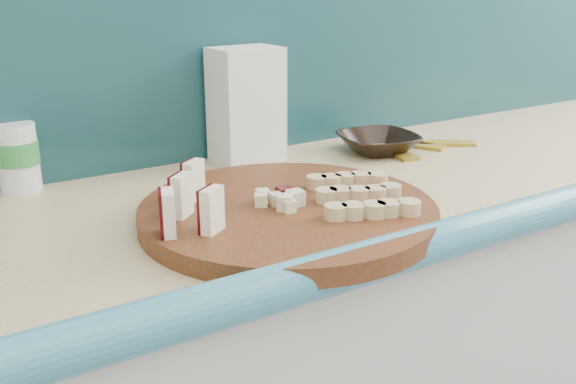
{
  "coord_description": "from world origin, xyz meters",
  "views": [
    {
      "loc": [
        -0.63,
        0.59,
        1.28
      ],
      "look_at": [
        -0.13,
        1.38,
        0.96
      ],
      "focal_mm": 40.0,
      "sensor_mm": 36.0,
      "label": 1
    }
  ],
  "objects": [
    {
      "name": "kitchen_counter",
      "position": [
        0.1,
        1.5,
        0.46
      ],
      "size": [
        2.2,
        0.63,
        0.91
      ],
      "color": "silver",
      "rests_on": "ground"
    },
    {
      "name": "backsplash",
      "position": [
        0.1,
        1.79,
        1.16
      ],
      "size": [
        2.2,
        0.02,
        0.5
      ],
      "primitive_type": "cube",
      "color": "teal",
      "rests_on": "kitchen_counter"
    },
    {
      "name": "cutting_board",
      "position": [
        -0.13,
        1.38,
        0.92
      ],
      "size": [
        0.6,
        0.6,
        0.03
      ],
      "primitive_type": "cylinder",
      "rotation": [
        0.0,
        0.0,
        -0.39
      ],
      "color": "#431C0E",
      "rests_on": "kitchen_counter"
    },
    {
      "name": "apple_wedges",
      "position": [
        -0.29,
        1.4,
        0.97
      ],
      "size": [
        0.12,
        0.18,
        0.06
      ],
      "color": "#FFF4CB",
      "rests_on": "cutting_board"
    },
    {
      "name": "apple_chunks",
      "position": [
        -0.16,
        1.39,
        0.95
      ],
      "size": [
        0.07,
        0.07,
        0.02
      ],
      "color": "beige",
      "rests_on": "cutting_board"
    },
    {
      "name": "banana_slices",
      "position": [
        -0.03,
        1.34,
        0.95
      ],
      "size": [
        0.19,
        0.2,
        0.02
      ],
      "color": "tan",
      "rests_on": "cutting_board"
    },
    {
      "name": "brown_bowl",
      "position": [
        0.25,
        1.62,
        0.93
      ],
      "size": [
        0.19,
        0.19,
        0.04
      ],
      "primitive_type": "imported",
      "rotation": [
        0.0,
        0.0,
        -0.18
      ],
      "color": "black",
      "rests_on": "kitchen_counter"
    },
    {
      "name": "flour_bag",
      "position": [
        -0.02,
        1.72,
        1.02
      ],
      "size": [
        0.14,
        0.1,
        0.23
      ],
      "primitive_type": "cube",
      "rotation": [
        0.0,
        0.0,
        0.05
      ],
      "color": "white",
      "rests_on": "kitchen_counter"
    },
    {
      "name": "canister",
      "position": [
        -0.45,
        1.76,
        0.97
      ],
      "size": [
        0.07,
        0.07,
        0.12
      ],
      "rotation": [
        0.0,
        0.0,
        0.21
      ],
      "color": "white",
      "rests_on": "kitchen_counter"
    },
    {
      "name": "banana_peel",
      "position": [
        0.34,
        1.62,
        0.91
      ],
      "size": [
        0.24,
        0.2,
        0.01
      ],
      "rotation": [
        0.0,
        0.0,
        0.28
      ],
      "color": "gold",
      "rests_on": "kitchen_counter"
    }
  ]
}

